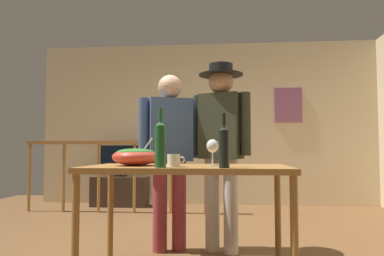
{
  "coord_description": "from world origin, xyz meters",
  "views": [
    {
      "loc": [
        0.34,
        -3.38,
        0.92
      ],
      "look_at": [
        0.05,
        -0.31,
        1.1
      ],
      "focal_mm": 34.68,
      "sensor_mm": 36.0,
      "label": 1
    }
  ],
  "objects_px": {
    "wine_glass": "(212,147)",
    "mug_white": "(174,160)",
    "stair_railing": "(147,166)",
    "serving_table": "(188,176)",
    "wine_bottle_green": "(160,143)",
    "person_standing_left": "(170,146)",
    "wine_bottle_dark": "(224,146)",
    "person_standing_right": "(221,138)",
    "flat_screen_tv": "(120,158)",
    "salad_bowl": "(135,156)",
    "tv_console": "(120,191)",
    "mug_red": "(131,159)",
    "framed_picture": "(288,105)"
  },
  "relations": [
    {
      "from": "framed_picture",
      "to": "stair_railing",
      "type": "bearing_deg",
      "value": -157.07
    },
    {
      "from": "wine_bottle_dark",
      "to": "mug_white",
      "type": "xyz_separation_m",
      "value": [
        -0.35,
        0.17,
        -0.1
      ]
    },
    {
      "from": "tv_console",
      "to": "wine_glass",
      "type": "xyz_separation_m",
      "value": [
        1.64,
        -3.26,
        0.7
      ]
    },
    {
      "from": "mug_red",
      "to": "person_standing_right",
      "type": "xyz_separation_m",
      "value": [
        0.73,
        0.39,
        0.18
      ]
    },
    {
      "from": "salad_bowl",
      "to": "stair_railing",
      "type": "bearing_deg",
      "value": 100.28
    },
    {
      "from": "stair_railing",
      "to": "wine_bottle_green",
      "type": "height_order",
      "value": "wine_bottle_green"
    },
    {
      "from": "wine_glass",
      "to": "wine_bottle_green",
      "type": "relative_size",
      "value": 0.5
    },
    {
      "from": "serving_table",
      "to": "person_standing_left",
      "type": "height_order",
      "value": "person_standing_left"
    },
    {
      "from": "salad_bowl",
      "to": "wine_bottle_green",
      "type": "relative_size",
      "value": 0.87
    },
    {
      "from": "salad_bowl",
      "to": "wine_bottle_dark",
      "type": "height_order",
      "value": "wine_bottle_dark"
    },
    {
      "from": "wine_glass",
      "to": "wine_bottle_dark",
      "type": "height_order",
      "value": "wine_bottle_dark"
    },
    {
      "from": "serving_table",
      "to": "mug_red",
      "type": "height_order",
      "value": "mug_red"
    },
    {
      "from": "tv_console",
      "to": "flat_screen_tv",
      "type": "distance_m",
      "value": 0.54
    },
    {
      "from": "tv_console",
      "to": "mug_white",
      "type": "bearing_deg",
      "value": -68.12
    },
    {
      "from": "flat_screen_tv",
      "to": "wine_bottle_dark",
      "type": "distance_m",
      "value": 3.96
    },
    {
      "from": "stair_railing",
      "to": "wine_bottle_green",
      "type": "relative_size",
      "value": 7.07
    },
    {
      "from": "salad_bowl",
      "to": "framed_picture",
      "type": "bearing_deg",
      "value": 64.52
    },
    {
      "from": "wine_bottle_green",
      "to": "stair_railing",
      "type": "bearing_deg",
      "value": 103.75
    },
    {
      "from": "serving_table",
      "to": "stair_railing",
      "type": "bearing_deg",
      "value": 108.31
    },
    {
      "from": "serving_table",
      "to": "wine_bottle_dark",
      "type": "relative_size",
      "value": 4.15
    },
    {
      "from": "person_standing_right",
      "to": "flat_screen_tv",
      "type": "bearing_deg",
      "value": -35.41
    },
    {
      "from": "stair_railing",
      "to": "mug_white",
      "type": "xyz_separation_m",
      "value": [
        0.79,
        -2.78,
        0.17
      ]
    },
    {
      "from": "tv_console",
      "to": "salad_bowl",
      "type": "distance_m",
      "value": 3.53
    },
    {
      "from": "salad_bowl",
      "to": "person_standing_right",
      "type": "height_order",
      "value": "person_standing_right"
    },
    {
      "from": "serving_table",
      "to": "wine_bottle_dark",
      "type": "xyz_separation_m",
      "value": [
        0.27,
        -0.32,
        0.22
      ]
    },
    {
      "from": "framed_picture",
      "to": "wine_bottle_green",
      "type": "xyz_separation_m",
      "value": [
        -1.47,
        -3.88,
        -0.71
      ]
    },
    {
      "from": "person_standing_left",
      "to": "framed_picture",
      "type": "bearing_deg",
      "value": -139.53
    },
    {
      "from": "tv_console",
      "to": "person_standing_right",
      "type": "distance_m",
      "value": 3.21
    },
    {
      "from": "mug_white",
      "to": "person_standing_right",
      "type": "xyz_separation_m",
      "value": [
        0.32,
        0.81,
        0.18
      ]
    },
    {
      "from": "wine_bottle_green",
      "to": "mug_white",
      "type": "relative_size",
      "value": 3.14
    },
    {
      "from": "stair_railing",
      "to": "mug_red",
      "type": "relative_size",
      "value": 22.72
    },
    {
      "from": "stair_railing",
      "to": "serving_table",
      "type": "xyz_separation_m",
      "value": [
        0.87,
        -2.63,
        0.05
      ]
    },
    {
      "from": "tv_console",
      "to": "wine_bottle_green",
      "type": "relative_size",
      "value": 2.29
    },
    {
      "from": "mug_white",
      "to": "person_standing_right",
      "type": "relative_size",
      "value": 0.07
    },
    {
      "from": "tv_console",
      "to": "person_standing_left",
      "type": "bearing_deg",
      "value": -64.92
    },
    {
      "from": "tv_console",
      "to": "stair_railing",
      "type": "bearing_deg",
      "value": -47.46
    },
    {
      "from": "stair_railing",
      "to": "salad_bowl",
      "type": "height_order",
      "value": "stair_railing"
    },
    {
      "from": "flat_screen_tv",
      "to": "mug_red",
      "type": "relative_size",
      "value": 5.55
    },
    {
      "from": "stair_railing",
      "to": "wine_bottle_dark",
      "type": "bearing_deg",
      "value": -68.89
    },
    {
      "from": "person_standing_left",
      "to": "stair_railing",
      "type": "bearing_deg",
      "value": -93.38
    },
    {
      "from": "stair_railing",
      "to": "person_standing_left",
      "type": "distance_m",
      "value": 2.09
    },
    {
      "from": "framed_picture",
      "to": "person_standing_right",
      "type": "distance_m",
      "value": 3.16
    },
    {
      "from": "salad_bowl",
      "to": "wine_bottle_dark",
      "type": "xyz_separation_m",
      "value": [
        0.66,
        -0.29,
        0.07
      ]
    },
    {
      "from": "mug_red",
      "to": "mug_white",
      "type": "distance_m",
      "value": 0.59
    },
    {
      "from": "flat_screen_tv",
      "to": "person_standing_left",
      "type": "height_order",
      "value": "person_standing_left"
    },
    {
      "from": "person_standing_left",
      "to": "mug_red",
      "type": "bearing_deg",
      "value": 35.5
    },
    {
      "from": "stair_railing",
      "to": "mug_white",
      "type": "height_order",
      "value": "stair_railing"
    },
    {
      "from": "wine_glass",
      "to": "wine_bottle_green",
      "type": "height_order",
      "value": "wine_bottle_green"
    },
    {
      "from": "wine_glass",
      "to": "mug_white",
      "type": "relative_size",
      "value": 1.56
    },
    {
      "from": "wine_bottle_dark",
      "to": "person_standing_right",
      "type": "distance_m",
      "value": 0.99
    }
  ]
}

